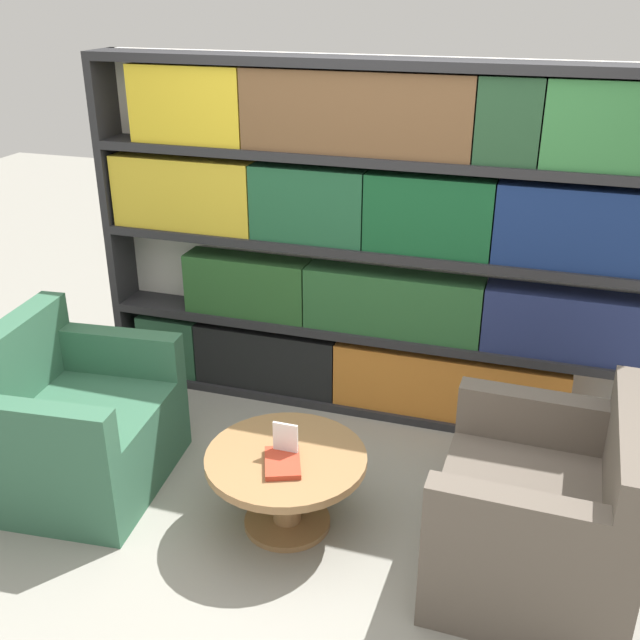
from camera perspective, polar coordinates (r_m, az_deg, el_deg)
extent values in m
plane|color=gray|center=(3.61, -1.09, -17.18)|extent=(14.00, 14.00, 0.00)
cube|color=silver|center=(4.34, 5.06, 5.88)|extent=(3.39, 0.05, 2.04)
cube|color=#262628|center=(4.85, -15.02, 7.15)|extent=(0.05, 0.30, 2.04)
cube|color=#262628|center=(4.64, 4.26, -6.34)|extent=(3.29, 0.30, 0.05)
cube|color=#262628|center=(4.42, 4.45, -0.91)|extent=(3.29, 0.30, 0.05)
cube|color=#262628|center=(4.22, 4.67, 5.37)|extent=(3.29, 0.30, 0.05)
cube|color=#262628|center=(4.09, 4.92, 12.15)|extent=(3.29, 0.30, 0.05)
cube|color=#262628|center=(4.01, 5.18, 18.95)|extent=(3.29, 0.30, 0.05)
cube|color=#285237|center=(4.96, -11.19, -1.75)|extent=(0.40, 0.20, 0.39)
cube|color=black|center=(4.70, -4.05, -2.87)|extent=(0.91, 0.20, 0.39)
cube|color=#C97429|center=(4.45, 9.75, -4.87)|extent=(1.35, 0.20, 0.39)
cube|color=#275627|center=(4.55, -5.55, 2.63)|extent=(0.76, 0.20, 0.36)
cube|color=#285A2D|center=(4.29, 5.55, 1.29)|extent=(1.02, 0.20, 0.36)
cube|color=navy|center=(4.22, 18.20, -0.31)|extent=(0.86, 0.20, 0.36)
cube|color=gold|center=(4.53, -10.25, 9.50)|extent=(0.87, 0.20, 0.42)
cube|color=#1F5735|center=(4.24, -0.84, 8.84)|extent=(0.65, 0.20, 0.42)
cube|color=#15512A|center=(4.08, 8.31, 7.98)|extent=(0.68, 0.20, 0.42)
cube|color=navy|center=(4.04, 19.29, 6.67)|extent=(0.86, 0.20, 0.42)
cube|color=gold|center=(4.40, -9.91, 15.91)|extent=(0.67, 0.20, 0.42)
cube|color=brown|center=(4.05, 2.77, 15.53)|extent=(1.24, 0.20, 0.42)
cube|color=#23482B|center=(3.93, 14.24, 14.55)|extent=(0.31, 0.20, 0.42)
cube|color=#34773C|center=(3.93, 21.10, 13.70)|extent=(0.59, 0.20, 0.42)
cube|color=#336047|center=(4.08, -17.60, -9.01)|extent=(0.88, 0.98, 0.45)
cube|color=#336047|center=(4.04, -22.46, -3.10)|extent=(0.23, 0.92, 0.41)
cube|color=#336047|center=(3.59, -20.28, -7.86)|extent=(0.67, 0.18, 0.24)
cube|color=#336047|center=(4.18, -14.81, -2.38)|extent=(0.67, 0.18, 0.24)
cube|color=brown|center=(3.48, 15.73, -15.34)|extent=(0.82, 0.93, 0.45)
cube|color=brown|center=(3.24, 22.48, -10.15)|extent=(0.16, 0.91, 0.41)
cube|color=brown|center=(3.61, 15.74, -7.06)|extent=(0.66, 0.14, 0.24)
cube|color=brown|center=(2.95, 14.48, -14.72)|extent=(0.66, 0.14, 0.24)
cylinder|color=olive|center=(3.64, -2.55, -13.08)|extent=(0.14, 0.14, 0.36)
cylinder|color=olive|center=(3.75, -2.50, -15.06)|extent=(0.42, 0.42, 0.03)
cylinder|color=olive|center=(3.53, -2.61, -10.52)|extent=(0.76, 0.76, 0.04)
cube|color=black|center=(3.51, -2.62, -10.18)|extent=(0.07, 0.06, 0.01)
cube|color=white|center=(3.47, -2.65, -9.09)|extent=(0.12, 0.01, 0.17)
cube|color=#B73823|center=(3.44, -2.88, -10.81)|extent=(0.24, 0.28, 0.03)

